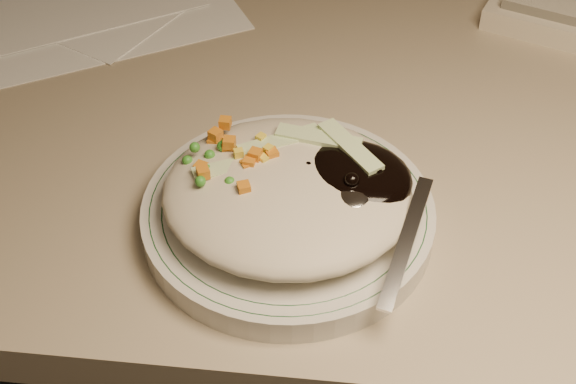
# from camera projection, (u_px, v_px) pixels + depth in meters

# --- Properties ---
(desk) EXTENTS (1.40, 0.70, 0.74)m
(desk) POSITION_uv_depth(u_px,v_px,m) (402.00, 223.00, 0.92)
(desk) COLOR gray
(desk) RESTS_ON ground
(plate) EXTENTS (0.23, 0.23, 0.02)m
(plate) POSITION_uv_depth(u_px,v_px,m) (288.00, 216.00, 0.63)
(plate) COLOR silver
(plate) RESTS_ON desk
(plate_rim) EXTENTS (0.22, 0.22, 0.00)m
(plate_rim) POSITION_uv_depth(u_px,v_px,m) (288.00, 207.00, 0.63)
(plate_rim) COLOR #144723
(plate_rim) RESTS_ON plate
(meal) EXTENTS (0.21, 0.19, 0.05)m
(meal) POSITION_uv_depth(u_px,v_px,m) (294.00, 188.00, 0.61)
(meal) COLOR beige
(meal) RESTS_ON plate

